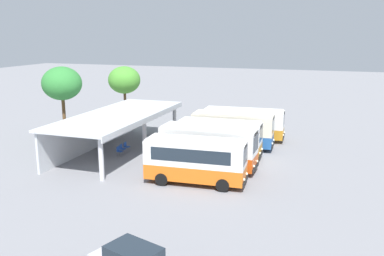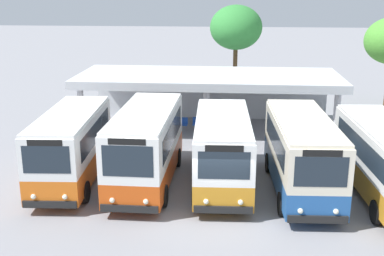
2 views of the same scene
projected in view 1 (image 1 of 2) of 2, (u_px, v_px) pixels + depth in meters
The scene contains 12 objects.
ground_plane at pixel (255, 161), 34.38m from camera, with size 180.00×180.00×0.00m, color gray.
city_bus_nearest_orange at pixel (196, 159), 28.88m from camera, with size 2.59×7.13×3.20m.
city_bus_second_in_row at pixel (208, 146), 31.95m from camera, with size 2.48×7.45×3.37m.
city_bus_middle_cream at pixel (219, 137), 35.05m from camera, with size 2.61×7.15×3.13m.
city_bus_fourth_amber at pixel (233, 129), 38.00m from camera, with size 2.62×7.46×3.23m.
city_bus_fifth_blue at pixel (244, 123), 40.99m from camera, with size 2.59×7.97×3.05m.
terminal_canopy at pixel (111, 121), 36.90m from camera, with size 15.62×6.05×3.40m.
waiting_chair_end_by_column at pixel (119, 150), 35.60m from camera, with size 0.45×0.45×0.86m.
waiting_chair_second_from_end at pixel (122, 148), 36.32m from camera, with size 0.45×0.45×0.86m.
waiting_chair_middle_seat at pixel (126, 146), 36.99m from camera, with size 0.45×0.45×0.86m.
roadside_tree_behind_canopy at pixel (62, 84), 39.66m from camera, with size 3.75×3.75×7.21m.
roadside_tree_east_of_canopy at pixel (124, 80), 49.42m from camera, with size 3.79×3.79×6.47m.
Camera 1 is at (-32.81, -5.75, 10.30)m, focal length 39.14 mm.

